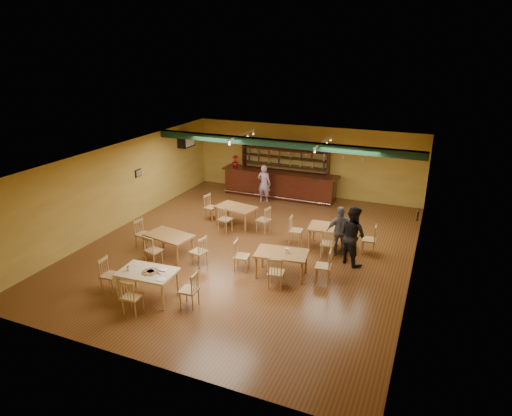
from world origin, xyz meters
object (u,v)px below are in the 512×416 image
at_px(dining_table_a, 236,216).
at_px(patron_bar, 264,184).
at_px(bar_counter, 279,184).
at_px(dining_table_d, 281,264).
at_px(near_table, 148,285).
at_px(dining_table_b, 331,237).
at_px(dining_table_c, 170,245).
at_px(patron_right_a, 352,235).

bearing_deg(dining_table_a, patron_bar, 100.80).
relative_size(bar_counter, dining_table_d, 3.50).
bearing_deg(near_table, bar_counter, 84.25).
height_order(dining_table_a, dining_table_d, dining_table_d).
distance_m(dining_table_d, near_table, 3.70).
distance_m(dining_table_a, dining_table_b, 3.70).
distance_m(dining_table_c, dining_table_d, 3.62).
distance_m(dining_table_a, dining_table_c, 3.20).
height_order(bar_counter, dining_table_b, bar_counter).
height_order(bar_counter, near_table, bar_counter).
distance_m(near_table, patron_right_a, 6.00).
relative_size(dining_table_c, patron_bar, 0.90).
relative_size(dining_table_c, patron_right_a, 0.79).
distance_m(dining_table_a, patron_bar, 2.81).
bearing_deg(patron_right_a, dining_table_d, 76.89).
height_order(dining_table_b, dining_table_c, dining_table_b).
xyz_separation_m(dining_table_d, patron_right_a, (1.66, 1.56, 0.54)).
xyz_separation_m(dining_table_a, near_table, (0.03, -5.40, 0.03)).
height_order(bar_counter, dining_table_c, bar_counter).
bearing_deg(near_table, dining_table_b, 49.42).
relative_size(near_table, patron_bar, 0.91).
height_order(dining_table_d, near_table, near_table).
xyz_separation_m(dining_table_b, patron_right_a, (0.80, -0.80, 0.54)).
bearing_deg(near_table, dining_table_d, 38.01).
distance_m(dining_table_a, patron_right_a, 4.69).
height_order(dining_table_b, dining_table_d, dining_table_b).
bearing_deg(dining_table_d, near_table, -145.94).
relative_size(dining_table_d, near_table, 1.00).
distance_m(bar_counter, dining_table_a, 3.63).
bearing_deg(dining_table_b, dining_table_d, -114.66).
xyz_separation_m(dining_table_a, patron_bar, (-0.03, 2.78, 0.44)).
height_order(near_table, patron_right_a, patron_right_a).
bearing_deg(dining_table_a, dining_table_d, -36.19).
distance_m(dining_table_d, patron_bar, 6.38).
bearing_deg(bar_counter, dining_table_a, -95.58).
relative_size(bar_counter, dining_table_a, 3.55).
bearing_deg(patron_bar, dining_table_d, 117.96).
relative_size(dining_table_d, patron_bar, 0.91).
relative_size(dining_table_b, near_table, 1.01).
distance_m(dining_table_b, dining_table_d, 2.51).
bearing_deg(near_table, patron_bar, 86.71).
distance_m(dining_table_c, patron_bar, 5.94).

